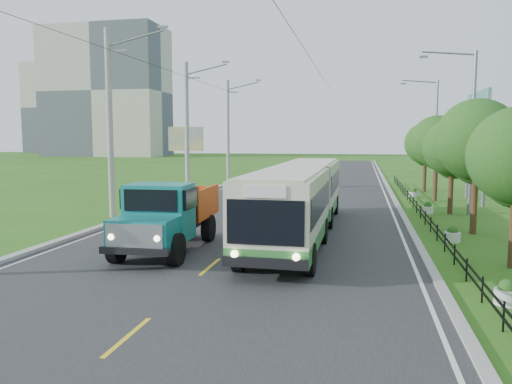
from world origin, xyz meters
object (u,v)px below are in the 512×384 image
(tree_third, at_px, (477,145))
(streetlight_mid, at_px, (470,127))
(billboard_left, at_px, (186,143))
(tree_back, at_px, (426,146))
(tree_fourth, at_px, (453,150))
(planter_mid, at_px, (428,208))
(tree_fifth, at_px, (437,144))
(planter_far, at_px, (413,193))
(planter_front, at_px, (507,294))
(planter_near, at_px, (452,235))
(pole_mid, at_px, (187,127))
(bus, at_px, (300,195))
(streetlight_far, at_px, (434,130))
(dump_truck, at_px, (168,212))
(billboard_right, at_px, (478,122))
(pole_far, at_px, (228,130))
(pole_near, at_px, (110,123))

(tree_third, relative_size, streetlight_mid, 0.66)
(billboard_left, bearing_deg, tree_back, 6.31)
(tree_fourth, distance_m, planter_mid, 3.53)
(tree_fifth, distance_m, planter_far, 4.21)
(tree_fourth, relative_size, planter_front, 8.06)
(planter_near, height_order, planter_mid, same)
(pole_mid, xyz_separation_m, bus, (10.52, -14.99, -3.28))
(streetlight_far, bearing_deg, streetlight_mid, -90.00)
(dump_truck, bearing_deg, billboard_right, 48.96)
(billboard_left, bearing_deg, streetlight_mid, -26.40)
(tree_back, height_order, planter_mid, tree_back)
(tree_third, distance_m, streetlight_far, 19.90)
(billboard_left, bearing_deg, pole_far, 82.17)
(pole_mid, bearing_deg, planter_mid, -22.54)
(tree_fourth, relative_size, billboard_right, 0.74)
(streetlight_mid, height_order, bus, streetlight_mid)
(pole_near, distance_m, dump_truck, 9.83)
(streetlight_far, bearing_deg, planter_mid, -98.30)
(streetlight_far, bearing_deg, pole_far, 165.19)
(tree_third, xyz_separation_m, tree_fourth, (-0.00, 6.00, -0.40))
(pole_near, bearing_deg, tree_back, 43.41)
(tree_back, height_order, billboard_left, tree_back)
(billboard_left, relative_size, dump_truck, 0.82)
(tree_fifth, xyz_separation_m, planter_near, (-1.26, -14.14, -3.57))
(tree_back, relative_size, planter_far, 8.21)
(dump_truck, bearing_deg, streetlight_mid, 40.79)
(pole_near, height_order, tree_back, pole_near)
(planter_front, bearing_deg, streetlight_far, 86.11)
(dump_truck, bearing_deg, streetlight_far, 61.58)
(pole_near, bearing_deg, tree_fifth, 31.59)
(billboard_right, bearing_deg, pole_far, 147.70)
(tree_third, relative_size, billboard_left, 1.15)
(pole_far, xyz_separation_m, planter_front, (16.86, -35.00, -4.81))
(pole_far, bearing_deg, tree_fourth, -46.15)
(tree_fourth, relative_size, streetlight_far, 0.60)
(streetlight_far, bearing_deg, billboard_left, -168.77)
(pole_mid, bearing_deg, tree_fifth, -2.71)
(pole_near, height_order, tree_fifth, pole_near)
(tree_fifth, height_order, billboard_right, billboard_right)
(streetlight_mid, bearing_deg, dump_truck, -137.32)
(pole_near, height_order, pole_far, same)
(pole_far, distance_m, tree_back, 19.43)
(planter_mid, bearing_deg, billboard_right, 58.34)
(tree_fourth, bearing_deg, pole_mid, 159.26)
(planter_near, distance_m, dump_truck, 11.65)
(planter_front, xyz_separation_m, dump_truck, (-10.90, 4.06, 1.21))
(tree_fifth, xyz_separation_m, planter_front, (-1.26, -22.14, -3.57))
(streetlight_far, bearing_deg, billboard_right, -78.29)
(bus, distance_m, dump_truck, 6.04)
(tree_back, xyz_separation_m, streetlight_mid, (0.79, -12.14, 1.25))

